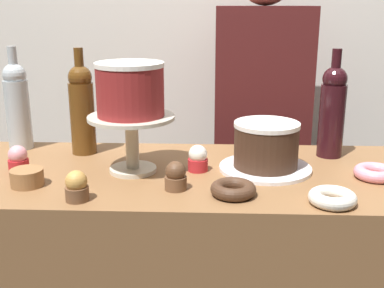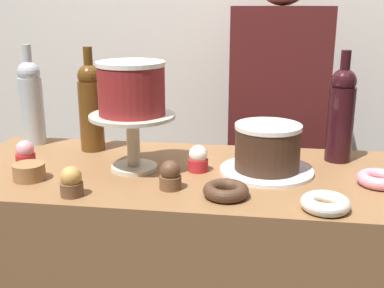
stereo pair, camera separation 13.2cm
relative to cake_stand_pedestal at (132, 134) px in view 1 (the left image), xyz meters
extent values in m
cube|color=silver|center=(0.16, 0.85, 0.23)|extent=(6.00, 0.05, 2.60)
cylinder|color=beige|center=(0.00, 0.00, -0.10)|extent=(0.13, 0.13, 0.01)
cylinder|color=beige|center=(0.00, 0.00, -0.03)|extent=(0.04, 0.04, 0.14)
cylinder|color=beige|center=(0.00, 0.00, 0.05)|extent=(0.24, 0.24, 0.01)
cylinder|color=maroon|center=(0.00, 0.00, 0.12)|extent=(0.18, 0.18, 0.13)
cylinder|color=white|center=(0.00, 0.00, 0.19)|extent=(0.18, 0.18, 0.01)
cylinder|color=white|center=(0.37, 0.03, -0.10)|extent=(0.26, 0.26, 0.01)
cylinder|color=#3D2619|center=(0.37, 0.03, -0.04)|extent=(0.18, 0.18, 0.11)
cylinder|color=white|center=(0.37, 0.03, 0.02)|extent=(0.18, 0.18, 0.01)
cylinder|color=#5B3814|center=(-0.18, 0.17, 0.00)|extent=(0.08, 0.08, 0.22)
sphere|color=#5B3814|center=(-0.18, 0.17, 0.13)|extent=(0.07, 0.07, 0.07)
cylinder|color=#5B3814|center=(-0.18, 0.17, 0.18)|extent=(0.03, 0.03, 0.08)
cylinder|color=black|center=(0.58, 0.17, 0.00)|extent=(0.08, 0.08, 0.22)
sphere|color=black|center=(0.58, 0.17, 0.13)|extent=(0.07, 0.07, 0.07)
cylinder|color=black|center=(0.58, 0.17, 0.18)|extent=(0.03, 0.03, 0.08)
cylinder|color=#B2BCC1|center=(-0.40, 0.21, 0.00)|extent=(0.08, 0.08, 0.22)
sphere|color=#B2BCC1|center=(-0.40, 0.21, 0.13)|extent=(0.07, 0.07, 0.07)
cylinder|color=#B2BCC1|center=(-0.40, 0.21, 0.18)|extent=(0.03, 0.03, 0.08)
cylinder|color=red|center=(0.18, 0.01, -0.09)|extent=(0.06, 0.06, 0.03)
sphere|color=white|center=(0.18, 0.01, -0.06)|extent=(0.05, 0.05, 0.05)
cylinder|color=brown|center=(-0.10, -0.21, -0.09)|extent=(0.06, 0.06, 0.03)
sphere|color=#CC9347|center=(-0.10, -0.21, -0.06)|extent=(0.05, 0.05, 0.05)
cylinder|color=red|center=(-0.32, -0.01, -0.09)|extent=(0.06, 0.06, 0.03)
sphere|color=pink|center=(-0.32, -0.01, -0.06)|extent=(0.05, 0.05, 0.05)
cylinder|color=brown|center=(0.13, -0.13, -0.09)|extent=(0.06, 0.06, 0.03)
sphere|color=brown|center=(0.13, -0.13, -0.06)|extent=(0.05, 0.05, 0.05)
torus|color=#472D1E|center=(0.27, -0.16, -0.09)|extent=(0.11, 0.11, 0.03)
torus|color=pink|center=(0.66, -0.03, -0.09)|extent=(0.11, 0.11, 0.03)
torus|color=silver|center=(0.50, -0.21, -0.09)|extent=(0.11, 0.11, 0.03)
cylinder|color=olive|center=(-0.25, -0.12, -0.10)|extent=(0.08, 0.08, 0.01)
cylinder|color=olive|center=(-0.25, -0.12, -0.09)|extent=(0.08, 0.08, 0.01)
cylinder|color=olive|center=(-0.25, -0.12, -0.08)|extent=(0.08, 0.08, 0.01)
cylinder|color=olive|center=(-0.25, -0.12, -0.07)|extent=(0.08, 0.08, 0.01)
cube|color=black|center=(0.41, 0.59, -0.64)|extent=(0.28, 0.18, 0.85)
cube|color=#4C1919|center=(0.41, 0.59, 0.06)|extent=(0.36, 0.22, 0.55)
camera|label=1|loc=(0.22, -1.26, 0.34)|focal=45.19mm
camera|label=2|loc=(0.35, -1.25, 0.34)|focal=45.19mm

